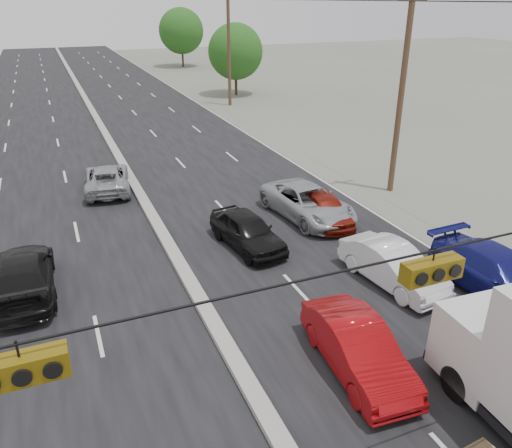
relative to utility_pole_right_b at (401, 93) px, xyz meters
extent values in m
cube|color=black|center=(-12.50, 15.00, -5.11)|extent=(20.00, 160.00, 0.02)
cube|color=gray|center=(-12.50, 15.00, -5.01)|extent=(0.50, 160.00, 0.20)
cylinder|color=#422D1E|center=(0.00, 0.00, -0.11)|extent=(0.30, 0.30, 10.00)
cube|color=#422D1E|center=(0.00, 0.00, 4.19)|extent=(1.60, 0.12, 0.12)
cylinder|color=#422D1E|center=(0.00, 25.00, -0.11)|extent=(0.30, 0.30, 10.00)
cylinder|color=black|center=(-12.50, -15.00, 0.69)|extent=(25.00, 0.04, 0.04)
cube|color=#72590C|center=(-17.00, -15.00, 0.34)|extent=(1.05, 0.30, 0.35)
cube|color=#72590C|center=(-11.00, -15.00, 0.34)|extent=(1.05, 0.30, 0.35)
cylinder|color=#382619|center=(2.50, 30.00, -3.85)|extent=(0.28, 0.28, 2.52)
sphere|color=#1B4E14|center=(2.50, 30.00, -0.77)|extent=(5.60, 5.60, 5.60)
cylinder|color=#382619|center=(3.50, 55.00, -3.67)|extent=(0.28, 0.28, 2.88)
sphere|color=#1B4E14|center=(3.50, 55.00, -0.15)|extent=(6.40, 6.40, 6.40)
cube|color=silver|center=(-6.61, -13.00, -3.80)|extent=(2.63, 2.14, 1.88)
cylinder|color=black|center=(-7.73, -13.19, -4.64)|extent=(0.37, 0.96, 0.94)
imported|color=#9A090D|center=(-9.50, -11.31, -4.38)|extent=(1.87, 4.51, 1.45)
imported|color=black|center=(-9.50, -3.24, -4.38)|extent=(2.28, 4.45, 1.45)
imported|color=white|center=(-5.80, -7.90, -4.39)|extent=(2.03, 4.53, 1.44)
imported|color=#9A9DA1|center=(-5.80, -1.49, -4.36)|extent=(3.05, 5.61, 1.49)
imported|color=navy|center=(-2.90, -9.94, -4.33)|extent=(2.38, 5.45, 1.56)
imported|color=maroon|center=(-5.32, -2.33, -4.44)|extent=(2.10, 4.12, 1.34)
imported|color=black|center=(-17.93, -3.58, -4.37)|extent=(2.10, 5.09, 1.47)
imported|color=#929599|center=(-13.90, 5.78, -4.44)|extent=(2.81, 5.07, 1.34)
camera|label=1|loc=(-16.25, -20.30, 4.30)|focal=35.00mm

